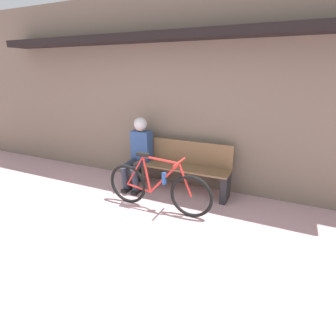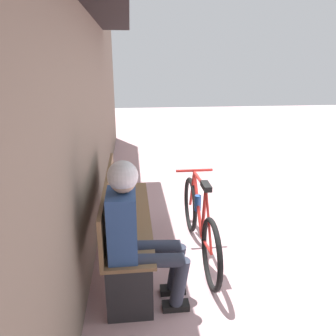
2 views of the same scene
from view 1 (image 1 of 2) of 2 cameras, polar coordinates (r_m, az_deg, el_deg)
name	(u,v)px [view 1 (image 1 of 2)]	position (r m, az deg, el deg)	size (l,w,h in m)	color
ground_plane	(62,272)	(3.17, -22.12, -20.26)	(24.00, 24.00, 0.00)	#C69EA3
storefront_wall	(170,91)	(4.72, 0.38, 16.32)	(12.00, 0.56, 3.20)	#756656
park_bench_near	(178,167)	(4.54, 2.16, 0.12)	(1.82, 0.42, 0.88)	brown
bicycle	(158,188)	(3.92, -2.24, -4.35)	(1.70, 0.40, 0.87)	black
person_seated	(139,148)	(4.65, -6.34, 4.35)	(0.34, 0.63, 1.25)	#2D3342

